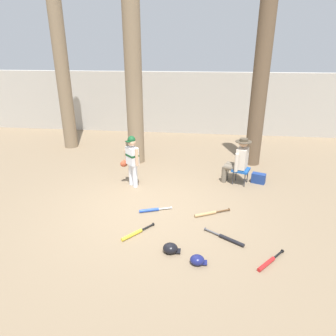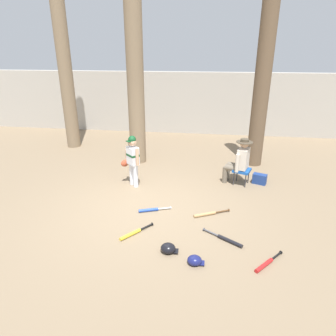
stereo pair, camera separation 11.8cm
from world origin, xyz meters
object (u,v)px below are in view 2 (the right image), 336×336
tree_behind_spectator (261,95)px  bat_blue_youth (151,210)px  bat_wood_tan (208,214)px  young_ballplayer (132,158)px  seated_spectator (239,160)px  handbag_beside_stool (260,179)px  bat_red_barrel (266,264)px  batting_helmet_navy (195,260)px  tree_near_player (136,87)px  folding_stool (242,171)px  tree_far_left (64,57)px  bat_yellow_trainer (133,233)px  batting_helmet_black (168,248)px  bat_black_composite (227,240)px

tree_behind_spectator → bat_blue_youth: size_ratio=6.80×
tree_behind_spectator → bat_wood_tan: size_ratio=6.16×
young_ballplayer → seated_spectator: 2.67m
handbag_beside_stool → bat_red_barrel: 3.24m
bat_blue_youth → batting_helmet_navy: bearing=-56.9°
tree_near_player → tree_behind_spectator: bearing=4.2°
tree_behind_spectator → seated_spectator: tree_behind_spectator is taller
tree_behind_spectator → bat_red_barrel: 5.11m
folding_stool → tree_far_left: (-5.63, 2.48, 2.64)m
bat_blue_youth → tree_far_left: bearing=130.9°
folding_stool → bat_red_barrel: bearing=-87.3°
tree_far_left → bat_yellow_trainer: size_ratio=10.45×
folding_stool → handbag_beside_stool: size_ratio=1.51×
batting_helmet_black → seated_spectator: bearing=65.9°
batting_helmet_navy → bat_blue_youth: bearing=123.1°
bat_yellow_trainer → bat_red_barrel: size_ratio=1.08×
folding_stool → handbag_beside_stool: folding_stool is taller
bat_red_barrel → bat_yellow_trainer: bearing=167.1°
tree_behind_spectator → seated_spectator: 2.15m
tree_near_player → tree_behind_spectator: 3.51m
bat_blue_youth → bat_yellow_trainer: 0.92m
tree_near_player → tree_far_left: tree_far_left is taller
tree_far_left → bat_wood_tan: size_ratio=8.73×
bat_wood_tan → batting_helmet_black: size_ratio=2.48×
batting_helmet_navy → bat_red_barrel: bearing=6.2°
bat_red_barrel → tree_behind_spectator: bearing=85.7°
seated_spectator → handbag_beside_stool: seated_spectator is taller
bat_yellow_trainer → bat_black_composite: bearing=1.3°
bat_black_composite → batting_helmet_navy: 0.88m
young_ballplayer → tree_near_player: bearing=99.2°
tree_behind_spectator → batting_helmet_black: bearing=-113.2°
tree_near_player → tree_far_left: size_ratio=0.77×
bat_black_composite → bat_blue_youth: size_ratio=1.05×
seated_spectator → tree_far_left: (-5.54, 2.45, 2.36)m
seated_spectator → batting_helmet_navy: (-0.90, -3.29, -0.57)m
batting_helmet_black → bat_black_composite: bearing=24.4°
bat_black_composite → bat_blue_youth: (-1.56, 0.87, 0.00)m
bat_yellow_trainer → batting_helmet_black: bearing=-29.9°
bat_black_composite → young_ballplayer: bearing=137.1°
bat_black_composite → batting_helmet_black: batting_helmet_black is taller
bat_yellow_trainer → bat_red_barrel: (2.33, -0.53, 0.00)m
tree_behind_spectator → bat_black_composite: (-0.95, -4.11, -2.01)m
tree_near_player → batting_helmet_navy: bearing=-66.2°
tree_far_left → bat_wood_tan: tree_far_left is taller
bat_black_composite → batting_helmet_black: bearing=-155.6°
tree_near_player → bat_wood_tan: (2.18, -2.99, -2.20)m
bat_red_barrel → batting_helmet_black: bearing=175.8°
tree_near_player → tree_behind_spectator: size_ratio=1.09×
tree_far_left → seated_spectator: bearing=-23.8°
young_ballplayer → seated_spectator: bearing=10.8°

